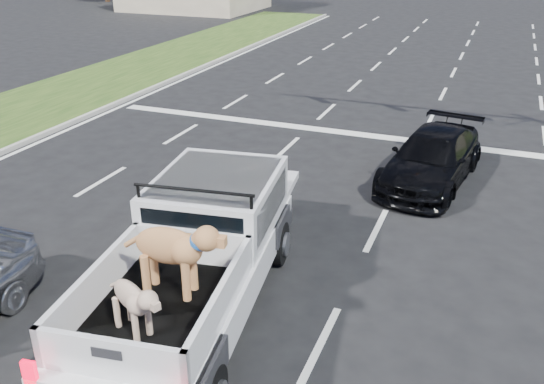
{
  "coord_description": "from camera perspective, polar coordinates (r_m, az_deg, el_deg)",
  "views": [
    {
      "loc": [
        3.66,
        -6.76,
        5.73
      ],
      "look_at": [
        0.18,
        2.0,
        1.46
      ],
      "focal_mm": 38.0,
      "sensor_mm": 36.0,
      "label": 1
    }
  ],
  "objects": [
    {
      "name": "ground",
      "position": [
        9.59,
        -5.53,
        -12.46
      ],
      "size": [
        160.0,
        160.0,
        0.0
      ],
      "primitive_type": "plane",
      "color": "black",
      "rests_on": "ground"
    },
    {
      "name": "road_markings",
      "position": [
        14.95,
        5.84,
        1.75
      ],
      "size": [
        17.75,
        60.0,
        0.01
      ],
      "color": "silver",
      "rests_on": "ground"
    },
    {
      "name": "curb_left",
      "position": [
        18.88,
        -22.17,
        5.1
      ],
      "size": [
        0.15,
        60.0,
        0.14
      ],
      "primitive_type": "cube",
      "color": "gray",
      "rests_on": "ground"
    },
    {
      "name": "pickup_truck",
      "position": [
        9.34,
        -7.5,
        -6.15
      ],
      "size": [
        2.89,
        6.02,
        2.16
      ],
      "rotation": [
        0.0,
        0.0,
        0.15
      ],
      "color": "black",
      "rests_on": "ground"
    },
    {
      "name": "black_coupe",
      "position": [
        14.74,
        15.57,
        3.24
      ],
      "size": [
        2.4,
        4.6,
        1.27
      ],
      "primitive_type": "imported",
      "rotation": [
        0.0,
        0.0,
        -0.15
      ],
      "color": "black",
      "rests_on": "ground"
    }
  ]
}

